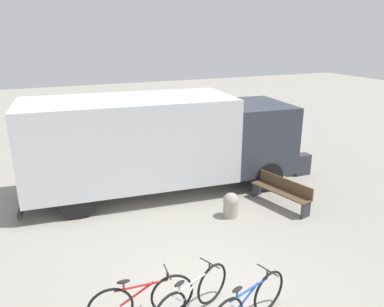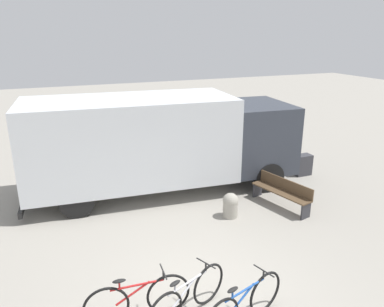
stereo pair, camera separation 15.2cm
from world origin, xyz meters
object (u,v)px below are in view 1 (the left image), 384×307
bicycle_middle (192,297)px  bollard_near_bench (231,204)px  delivery_truck (159,140)px  bicycle_far (248,304)px  bicycle_near (142,300)px  utility_box (301,164)px  park_bench (282,191)px

bicycle_middle → bollard_near_bench: bicycle_middle is taller
delivery_truck → bicycle_far: bearing=-89.3°
bicycle_near → bicycle_middle: size_ratio=1.08×
delivery_truck → utility_box: bearing=-2.6°
bicycle_near → bicycle_far: size_ratio=1.04×
park_bench → bicycle_near: 5.50m
delivery_truck → bicycle_middle: 5.64m
bicycle_middle → utility_box: bicycle_middle is taller
park_bench → utility_box: size_ratio=2.66×
bicycle_near → bollard_near_bench: size_ratio=2.73×
bicycle_near → bollard_near_bench: bicycle_near is taller
delivery_truck → bollard_near_bench: (1.15, -2.41, -1.26)m
bicycle_far → bollard_near_bench: bearing=48.4°
park_bench → delivery_truck: bearing=35.3°
bicycle_near → bollard_near_bench: 4.16m
bicycle_near → bicycle_far: bearing=-22.6°
delivery_truck → bollard_near_bench: delivery_truck is taller
bicycle_middle → bicycle_far: size_ratio=0.96×
bollard_near_bench → utility_box: bearing=25.6°
bicycle_far → utility_box: 7.44m
bicycle_far → bicycle_near: bearing=136.7°
bicycle_middle → park_bench: bearing=13.3°
bollard_near_bench → bicycle_far: bearing=-114.6°
bollard_near_bench → utility_box: 4.08m
delivery_truck → utility_box: size_ratio=11.60×
bicycle_near → bollard_near_bench: (3.17, 2.70, -0.06)m
delivery_truck → utility_box: (4.83, -0.64, -1.25)m
bicycle_middle → bicycle_far: same height
delivery_truck → bicycle_middle: delivery_truck is taller
bicycle_near → utility_box: bicycle_near is taller
delivery_truck → bicycle_near: size_ratio=4.52×
bicycle_far → bollard_near_bench: (1.59, 3.48, -0.06)m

